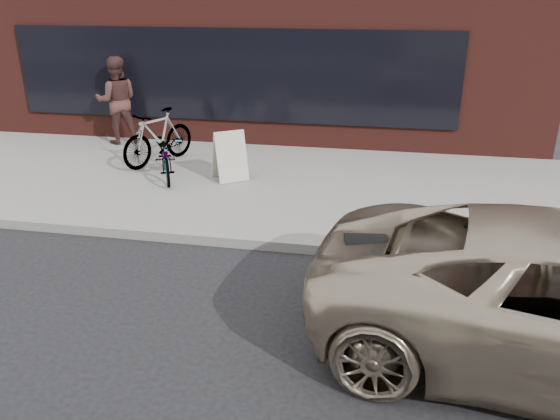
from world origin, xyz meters
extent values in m
cube|color=gray|center=(0.00, 7.00, 0.07)|extent=(44.00, 6.00, 0.15)
cube|color=#52201A|center=(-2.00, 14.00, 2.25)|extent=(14.00, 10.00, 4.50)
cube|color=black|center=(-2.00, 8.97, 1.70)|extent=(10.00, 0.08, 2.00)
torus|color=black|center=(1.31, 2.50, 0.31)|extent=(0.63, 0.19, 0.62)
torus|color=black|center=(2.69, 2.70, 0.31)|extent=(0.63, 0.19, 0.62)
cube|color=#B7B7BC|center=(1.95, 2.59, 0.39)|extent=(0.55, 0.35, 0.35)
cube|color=black|center=(2.23, 2.63, 0.76)|extent=(0.50, 0.36, 0.24)
cube|color=black|center=(1.77, 2.57, 0.75)|extent=(0.54, 0.33, 0.11)
cube|color=black|center=(1.45, 2.52, 0.67)|extent=(0.30, 0.24, 0.13)
cube|color=black|center=(2.51, 2.67, 0.89)|extent=(0.20, 0.24, 0.21)
cube|color=silver|center=(2.57, 2.68, 1.12)|extent=(0.17, 0.30, 0.31)
cylinder|color=black|center=(2.44, 2.66, 0.95)|extent=(0.12, 0.65, 0.03)
cube|color=#B7B7BC|center=(1.34, 2.51, 0.80)|extent=(0.30, 0.31, 0.03)
cube|color=gray|center=(1.40, 2.27, 0.58)|extent=(0.41, 0.22, 0.37)
cylinder|color=black|center=(1.34, 2.51, 0.93)|extent=(0.48, 0.32, 0.26)
cylinder|color=#B7B7BC|center=(1.56, 2.69, 0.33)|extent=(0.52, 0.14, 0.18)
imported|color=gray|center=(-2.50, 6.40, 0.57)|extent=(1.17, 1.68, 0.84)
imported|color=gray|center=(-3.00, 7.26, 0.70)|extent=(1.25, 1.87, 1.10)
cube|color=beige|center=(-1.25, 6.47, 0.61)|extent=(0.63, 0.56, 0.92)
cube|color=beige|center=(-1.39, 6.66, 0.61)|extent=(0.63, 0.56, 0.92)
imported|color=#4C2B28|center=(-4.50, 8.60, 1.12)|extent=(1.17, 1.07, 1.95)
camera|label=1|loc=(1.42, -2.84, 3.51)|focal=35.00mm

